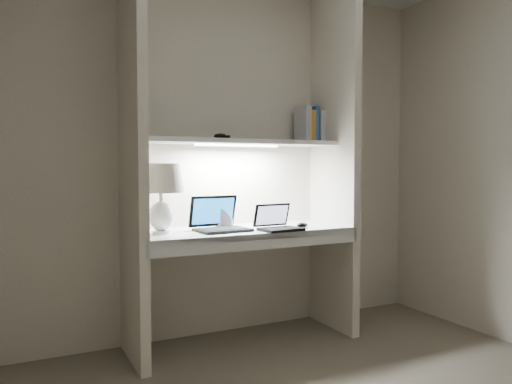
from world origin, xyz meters
TOP-DOWN VIEW (x-y plane):
  - back_wall at (0.00, 1.50)m, footprint 3.20×0.01m
  - alcove_panel_left at (-0.73, 1.23)m, footprint 0.06×0.55m
  - alcove_panel_right at (0.73, 1.23)m, footprint 0.06×0.55m
  - desk at (0.00, 1.23)m, footprint 1.40×0.55m
  - desk_apron at (0.00, 0.96)m, footprint 1.46×0.03m
  - shelf at (0.00, 1.32)m, footprint 1.40×0.36m
  - strip_light at (0.00, 1.32)m, footprint 0.60×0.04m
  - table_lamp at (-0.56, 1.22)m, footprint 0.30×0.30m
  - laptop_main at (-0.18, 1.21)m, footprint 0.35×0.31m
  - laptop_netbook at (0.17, 1.06)m, footprint 0.28×0.25m
  - speaker at (-0.09, 1.34)m, footprint 0.12×0.10m
  - mouse at (0.38, 1.09)m, footprint 0.12×0.10m
  - cable_coil at (-0.11, 1.23)m, footprint 0.11×0.11m
  - sticky_note at (-0.35, 1.18)m, footprint 0.09×0.09m
  - book_row at (0.65, 1.37)m, footprint 0.25×0.17m
  - shelf_box at (-0.64, 1.39)m, footprint 0.08×0.07m
  - shelf_gadget at (-0.10, 1.38)m, footprint 0.12×0.09m

SIDE VIEW (x-z plane):
  - desk_apron at x=0.00m, z-range 0.67..0.77m
  - desk at x=0.00m, z-range 0.73..0.77m
  - sticky_note at x=-0.35m, z-range 0.77..0.77m
  - cable_coil at x=-0.11m, z-range 0.77..0.78m
  - mouse at x=0.38m, z-range 0.77..0.81m
  - laptop_netbook at x=0.17m, z-range 0.73..0.89m
  - laptop_main at x=-0.18m, z-range 0.71..0.93m
  - speaker at x=-0.09m, z-range 0.77..0.92m
  - table_lamp at x=-0.56m, z-range 0.85..1.28m
  - back_wall at x=0.00m, z-range 0.00..2.50m
  - alcove_panel_left at x=-0.73m, z-range 0.00..2.50m
  - alcove_panel_right at x=0.73m, z-range 0.00..2.50m
  - strip_light at x=0.00m, z-range 1.32..1.34m
  - shelf at x=0.00m, z-range 1.34..1.36m
  - shelf_gadget at x=-0.10m, z-range 1.37..1.41m
  - shelf_box at x=-0.64m, z-range 1.36..1.49m
  - book_row at x=0.65m, z-range 1.36..1.62m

